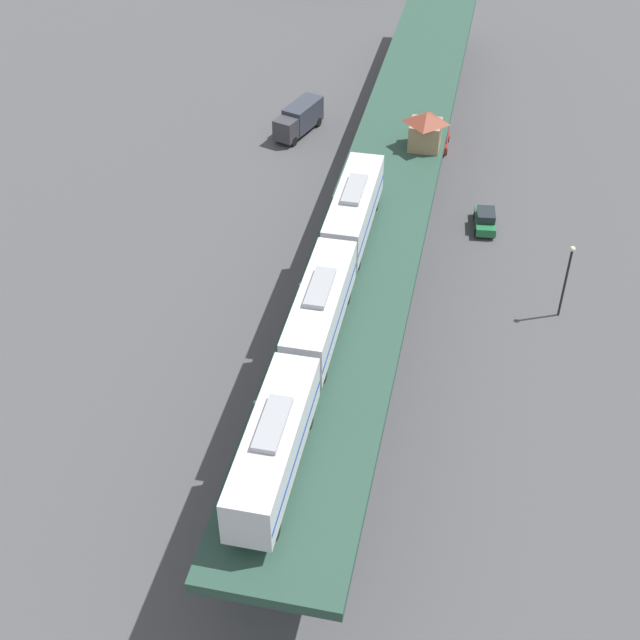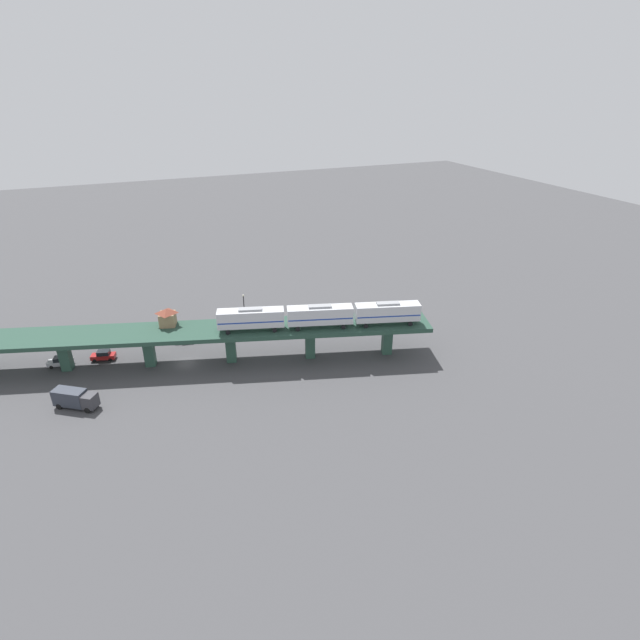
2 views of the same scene
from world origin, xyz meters
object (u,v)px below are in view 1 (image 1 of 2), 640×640
object	(u,v)px
signal_hut	(425,130)
street_car_silver	(433,108)
street_car_red	(440,140)
delivery_truck	(299,118)
street_car_green	(485,219)
subway_train	(320,308)
street_lamp	(567,275)

from	to	relation	value
signal_hut	street_car_silver	bearing A→B (deg)	76.40
street_car_red	delivery_truck	bearing A→B (deg)	163.47
signal_hut	street_car_red	world-z (taller)	signal_hut
street_car_green	street_car_red	world-z (taller)	same
subway_train	street_car_red	world-z (taller)	subway_train
delivery_truck	signal_hut	bearing A→B (deg)	-57.57
street_car_green	street_lamp	world-z (taller)	street_lamp
street_car_silver	signal_hut	bearing A→B (deg)	-103.60
street_car_green	subway_train	bearing A→B (deg)	-127.47
subway_train	street_lamp	bearing A→B (deg)	24.23
delivery_truck	street_lamp	size ratio (longest dim) A/B	1.04
subway_train	street_lamp	world-z (taller)	subway_train
signal_hut	delivery_truck	world-z (taller)	signal_hut
subway_train	street_car_red	distance (m)	42.28
street_lamp	street_car_red	bearing A→B (deg)	99.46
subway_train	street_car_silver	xyz separation A→B (m)	(16.39, 45.73, -8.55)
subway_train	delivery_truck	distance (m)	43.38
street_car_silver	delivery_truck	size ratio (longest dim) A/B	0.65
street_car_red	delivery_truck	xyz separation A→B (m)	(-14.87, 4.41, 0.82)
signal_hut	street_car_green	distance (m)	10.23
street_car_red	street_lamp	distance (m)	29.55
street_car_silver	delivery_truck	bearing A→B (deg)	-168.83
subway_train	signal_hut	size ratio (longest dim) A/B	9.12
street_car_silver	street_lamp	world-z (taller)	street_lamp
street_car_silver	street_lamp	size ratio (longest dim) A/B	0.67
signal_hut	delivery_truck	distance (m)	21.07
street_car_silver	street_car_red	xyz separation A→B (m)	(-0.58, -7.47, 0.00)
street_car_silver	street_car_red	world-z (taller)	same
street_car_silver	street_lamp	distance (m)	36.82
delivery_truck	street_car_red	bearing A→B (deg)	-16.53
signal_hut	delivery_truck	size ratio (longest dim) A/B	0.55
subway_train	street_car_red	xyz separation A→B (m)	(15.81, 38.26, -8.55)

